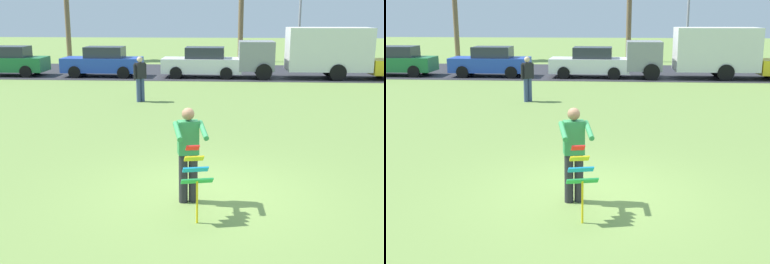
# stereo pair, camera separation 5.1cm
# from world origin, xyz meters

# --- Properties ---
(ground_plane) EXTENTS (120.00, 120.00, 0.00)m
(ground_plane) POSITION_xyz_m (0.00, 0.00, 0.00)
(ground_plane) COLOR olive
(road_strip) EXTENTS (120.00, 8.00, 0.01)m
(road_strip) POSITION_xyz_m (0.00, 19.29, 0.01)
(road_strip) COLOR #2D2D33
(road_strip) RESTS_ON ground
(person_kite_flyer) EXTENTS (0.65, 0.73, 1.73)m
(person_kite_flyer) POSITION_xyz_m (-0.31, -0.41, 0.95)
(person_kite_flyer) COLOR #26262B
(person_kite_flyer) RESTS_ON ground
(kite_held) EXTENTS (0.53, 0.69, 1.19)m
(kite_held) POSITION_xyz_m (-0.14, -1.13, 0.81)
(kite_held) COLOR red
(kite_held) RESTS_ON ground
(parked_car_green) EXTENTS (4.23, 1.90, 1.60)m
(parked_car_green) POSITION_xyz_m (-11.48, 16.89, 0.77)
(parked_car_green) COLOR #1E7238
(parked_car_green) RESTS_ON ground
(parked_car_blue) EXTENTS (4.21, 1.85, 1.60)m
(parked_car_blue) POSITION_xyz_m (-6.22, 16.89, 0.77)
(parked_car_blue) COLOR #2347B7
(parked_car_blue) RESTS_ON ground
(parked_car_white) EXTENTS (4.23, 1.89, 1.60)m
(parked_car_white) POSITION_xyz_m (-0.85, 16.89, 0.77)
(parked_car_white) COLOR white
(parked_car_white) RESTS_ON ground
(parked_truck_grey_van) EXTENTS (6.71, 2.16, 2.62)m
(parked_truck_grey_van) POSITION_xyz_m (4.83, 16.89, 1.41)
(parked_truck_grey_van) COLOR gray
(parked_truck_grey_van) RESTS_ON ground
(streetlight_pole) EXTENTS (0.24, 1.65, 7.00)m
(streetlight_pole) POSITION_xyz_m (5.25, 24.52, 4.00)
(streetlight_pole) COLOR #9E9EA3
(streetlight_pole) RESTS_ON ground
(person_walker_near) EXTENTS (0.45, 0.41, 1.73)m
(person_walker_near) POSITION_xyz_m (-2.91, 9.53, 0.93)
(person_walker_near) COLOR #384772
(person_walker_near) RESTS_ON ground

